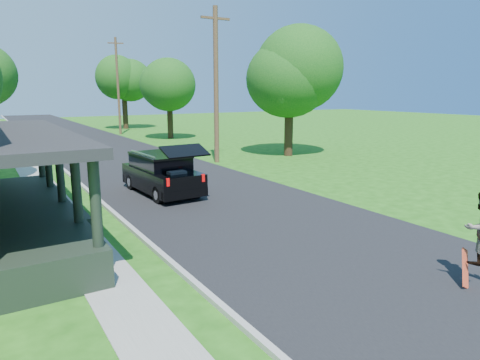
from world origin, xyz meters
TOP-DOWN VIEW (x-y plane):
  - ground at (0.00, 0.00)m, footprint 140.00×140.00m
  - street at (0.00, 20.00)m, footprint 8.00×120.00m
  - curb at (-4.05, 20.00)m, footprint 0.15×120.00m
  - sidewalk at (-5.60, 20.00)m, footprint 1.30×120.00m
  - black_suv at (-1.40, 8.91)m, footprint 2.09×4.93m
  - skateboard at (1.12, -2.88)m, footprint 0.61×0.38m
  - tree_right_near at (9.85, 14.88)m, footprint 7.34×7.08m
  - tree_right_mid at (7.27, 29.17)m, footprint 5.09×4.87m
  - tree_right_far at (6.91, 41.81)m, footprint 6.06×6.28m
  - utility_pole_near at (4.50, 14.97)m, footprint 1.82×0.31m
  - utility_pole_far at (4.50, 35.51)m, footprint 1.47×0.53m

SIDE VIEW (x-z plane):
  - ground at x=0.00m, z-range 0.00..0.00m
  - street at x=0.00m, z-range -0.01..0.01m
  - curb at x=-4.05m, z-range -0.06..0.06m
  - sidewalk at x=-5.60m, z-range -0.01..0.01m
  - skateboard at x=1.12m, z-range -0.05..0.79m
  - black_suv at x=-1.40m, z-range -0.27..1.99m
  - utility_pole_near at x=4.50m, z-range 0.16..9.21m
  - tree_right_mid at x=7.27m, z-range 1.14..8.49m
  - utility_pole_far at x=4.50m, z-range 0.14..9.56m
  - tree_right_far at x=6.91m, z-range 1.38..9.57m
  - tree_right_near at x=9.85m, z-range 1.32..9.98m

